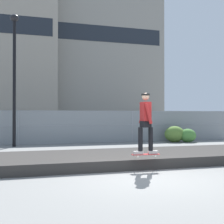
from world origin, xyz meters
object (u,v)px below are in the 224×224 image
at_px(street_lamp, 14,64).
at_px(shrub_center, 188,135).
at_px(skater, 146,119).
at_px(parked_car_mid, 81,127).
at_px(shrub_left, 175,134).
at_px(skateboard, 146,155).

xyz_separation_m(street_lamp, shrub_center, (9.74, -0.25, -3.78)).
distance_m(skater, parked_car_mid, 11.71).
distance_m(parked_car_mid, shrub_left, 6.10).
xyz_separation_m(skater, shrub_left, (5.29, 8.09, -1.01)).
xyz_separation_m(skater, street_lamp, (-3.74, 8.07, 2.70)).
bearing_deg(skater, parked_car_mid, 88.15).
bearing_deg(skateboard, parked_car_mid, 88.15).
bearing_deg(shrub_center, parked_car_mid, 145.42).
bearing_deg(shrub_left, parked_car_mid, 143.77).
distance_m(skater, shrub_left, 9.72).
bearing_deg(shrub_center, skater, -127.51).
height_order(shrub_left, shrub_center, shrub_left).
relative_size(skateboard, parked_car_mid, 0.18).
height_order(skater, shrub_center, skater).
bearing_deg(shrub_left, street_lamp, -179.86).
xyz_separation_m(skateboard, street_lamp, (-3.74, 8.07, 3.70)).
bearing_deg(street_lamp, skater, -65.14).
bearing_deg(skateboard, skater, 80.54).
height_order(street_lamp, shrub_left, street_lamp).
bearing_deg(street_lamp, skateboard, -65.14).
height_order(street_lamp, shrub_center, street_lamp).
height_order(street_lamp, parked_car_mid, street_lamp).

